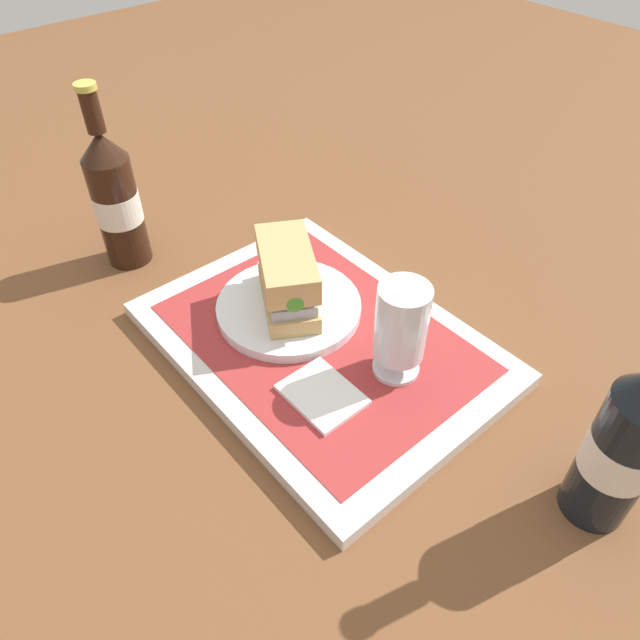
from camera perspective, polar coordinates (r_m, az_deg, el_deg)
ground_plane at (r=0.77m, az=-0.00°, el=-2.73°), size 3.00×3.00×0.00m
tray at (r=0.76m, az=-0.00°, el=-2.20°), size 0.44×0.32×0.02m
placemat at (r=0.75m, az=-0.00°, el=-1.63°), size 0.38×0.27×0.00m
plate at (r=0.78m, az=-3.00°, el=1.24°), size 0.19×0.19×0.01m
sandwich at (r=0.75m, az=-3.10°, el=3.92°), size 0.14×0.12×0.08m
beer_glass at (r=0.67m, az=7.73°, el=-0.84°), size 0.06×0.06×0.12m
napkin_folded at (r=0.68m, az=0.19°, el=-7.14°), size 0.09×0.07×0.01m
beer_bottle at (r=0.61m, az=27.22°, el=-10.57°), size 0.07×0.07×0.27m
second_bottle at (r=0.90m, az=-19.01°, el=10.96°), size 0.07×0.07×0.27m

